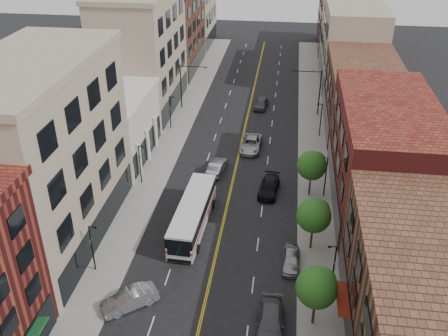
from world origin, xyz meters
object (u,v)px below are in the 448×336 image
at_px(car_lane_behind, 217,167).
at_px(car_lane_c, 261,103).
at_px(car_angle_b, 130,299).
at_px(car_parked_far, 291,260).
at_px(car_lane_a, 269,187).
at_px(city_bus, 193,213).
at_px(car_parked_mid, 270,322).
at_px(car_lane_b, 251,144).

height_order(car_lane_behind, car_lane_c, car_lane_behind).
distance_m(car_angle_b, car_parked_far, 15.53).
bearing_deg(car_lane_a, car_lane_behind, 155.73).
height_order(car_angle_b, car_lane_behind, car_angle_b).
xyz_separation_m(car_angle_b, car_lane_c, (8.28, 45.85, -0.02)).
bearing_deg(car_lane_behind, car_angle_b, 87.57).
relative_size(city_bus, car_angle_b, 2.50).
bearing_deg(car_parked_mid, car_lane_b, 97.54).
xyz_separation_m(car_parked_mid, car_lane_c, (-3.91, 46.86, -0.01)).
bearing_deg(car_lane_behind, car_parked_far, 127.06).
xyz_separation_m(car_parked_far, car_lane_b, (-5.90, 23.77, 0.10)).
bearing_deg(car_lane_a, car_parked_mid, -80.49).
relative_size(car_parked_mid, car_lane_behind, 1.14).
bearing_deg(car_lane_behind, car_lane_c, -93.50).
bearing_deg(car_lane_b, car_parked_far, -73.17).
bearing_deg(car_parked_far, car_lane_behind, 120.18).
xyz_separation_m(city_bus, car_lane_b, (4.55, 18.97, -1.01)).
relative_size(car_parked_far, car_lane_behind, 0.87).
relative_size(car_lane_behind, car_lane_b, 0.83).
height_order(car_angle_b, car_lane_c, car_angle_b).
bearing_deg(car_lane_a, city_bus, -127.31).
relative_size(city_bus, car_parked_far, 2.93).
height_order(city_bus, car_lane_behind, city_bus).
bearing_deg(car_lane_b, city_bus, -100.60).
bearing_deg(car_parked_far, car_lane_c, 98.48).
height_order(car_angle_b, car_parked_far, car_angle_b).
xyz_separation_m(car_lane_a, car_lane_b, (-3.08, 10.92, 0.06)).
distance_m(city_bus, car_lane_c, 34.23).
xyz_separation_m(car_parked_mid, car_lane_a, (-1.25, 21.06, -0.04)).
relative_size(car_lane_b, car_lane_c, 1.26).
relative_size(car_lane_behind, car_lane_a, 0.92).
height_order(car_parked_mid, car_parked_far, car_parked_mid).
height_order(city_bus, car_parked_mid, city_bus).
height_order(car_parked_far, car_lane_behind, car_lane_behind).
bearing_deg(car_lane_b, car_parked_mid, -79.41).
bearing_deg(car_lane_c, car_angle_b, -92.34).
distance_m(car_angle_b, car_lane_a, 22.84).
height_order(city_bus, car_lane_b, city_bus).
xyz_separation_m(car_lane_behind, car_lane_a, (6.82, -4.00, -0.04)).
bearing_deg(car_lane_c, car_lane_b, -83.72).
xyz_separation_m(city_bus, car_parked_far, (10.45, -4.79, -1.11)).
bearing_deg(city_bus, car_lane_b, 78.67).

